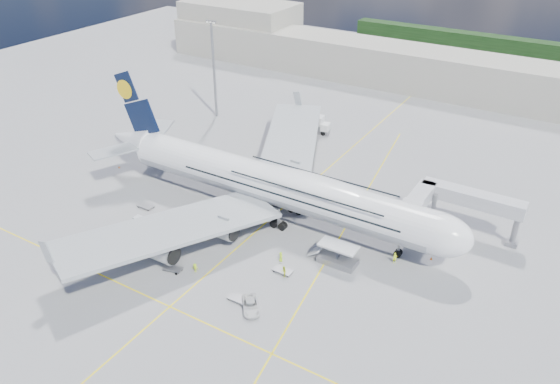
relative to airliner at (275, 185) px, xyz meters
The scene contains 31 objects.
ground 12.13m from the airliner, 91.49° to the right, with size 300.00×300.00×0.00m, color gray.
taxi_line_main 12.13m from the airliner, 91.49° to the right, with size 0.25×220.00×0.01m, color yellow.
taxi_line_cross 30.78m from the airliner, 90.50° to the right, with size 120.00×0.25×0.01m, color yellow.
taxi_line_diag 15.36m from the airliner, ahead, with size 0.25×100.00×0.01m, color yellow.
airliner is the anchor object (origin of this frame).
jet_bridge 31.50m from the airliner, 20.31° to the left, with size 18.80×12.10×8.50m.
cargo_loader 18.87m from the airliner, 23.23° to the right, with size 8.53×3.20×3.67m.
light_mast 53.72m from the airliner, 139.00° to the left, with size 3.00×0.70×25.50m.
terminal 85.00m from the airliner, 90.18° to the left, with size 180.00×16.00×12.00m, color #B2AD9E.
hangar 114.20m from the airliner, 127.98° to the left, with size 40.00×22.00×18.00m, color #B2AD9E.
dolly_row_a 26.00m from the airliner, 141.04° to the right, with size 3.01×1.72×1.86m.
dolly_row_b 27.54m from the airliner, 123.99° to the right, with size 3.18×1.96×1.90m.
dolly_row_c 24.58m from the airliner, 103.90° to the right, with size 3.45×2.38×0.46m.
dolly_back 26.49m from the airliner, 155.66° to the right, with size 3.25×1.76×0.47m.
dolly_nose_far 25.54m from the airliner, 71.47° to the right, with size 3.38×1.86×0.49m.
dolly_nose_near 18.43m from the airliner, 54.15° to the right, with size 3.28×1.77×0.48m.
baggage_tug 19.85m from the airliner, 135.90° to the right, with size 2.72×1.74×1.57m.
catering_truck_inner 26.97m from the airliner, 114.73° to the left, with size 7.11×3.99×4.00m.
catering_truck_outer 41.28m from the airliner, 107.14° to the left, with size 7.71×3.81×4.42m.
service_van 27.05m from the airliner, 66.37° to the right, with size 2.38×5.16×1.44m, color silver.
crew_nose 25.66m from the airliner, ahead, with size 0.72×0.47×1.97m, color #DDF519.
crew_loader 19.30m from the airliner, 53.98° to the right, with size 0.97×0.75×1.99m, color #C2DA17.
crew_wing 23.15m from the airliner, 117.67° to the right, with size 0.97×0.40×1.66m, color #DFFF1A.
crew_van 15.42m from the airliner, 54.46° to the right, with size 0.89×0.58×1.81m, color #BCFF1A.
crew_tug 22.33m from the airliner, 96.01° to the right, with size 1.08×0.62×1.67m, color #C2EB18.
cone_nose 30.73m from the airliner, ahead, with size 0.40×0.40×0.51m.
cone_wing_left_inner 14.21m from the airliner, 133.13° to the left, with size 0.42×0.42×0.53m.
cone_wing_left_outer 27.55m from the airliner, 111.43° to the left, with size 0.39×0.39×0.50m.
cone_wing_right_inner 23.51m from the airliner, 124.43° to the right, with size 0.49×0.49×0.62m.
cone_wing_right_outer 29.02m from the airliner, 129.59° to the right, with size 0.48×0.48×0.62m.
cone_tail 40.93m from the airliner, behind, with size 0.40×0.40×0.51m.
Camera 1 is at (46.81, -65.06, 56.32)m, focal length 35.00 mm.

